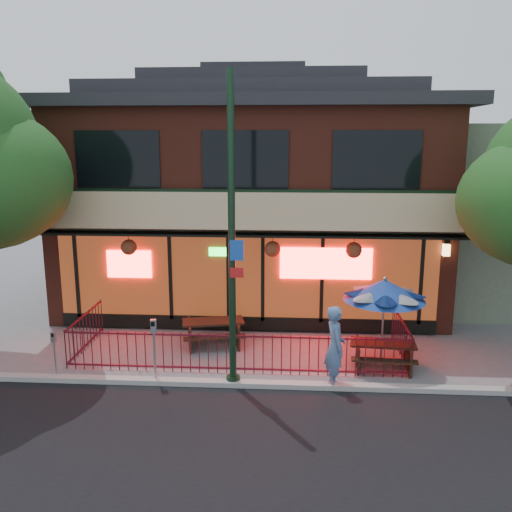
{
  "coord_description": "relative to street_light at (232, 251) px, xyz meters",
  "views": [
    {
      "loc": [
        1.28,
        -11.98,
        5.55
      ],
      "look_at": [
        0.38,
        2.0,
        2.53
      ],
      "focal_mm": 38.0,
      "sensor_mm": 36.0,
      "label": 1
    }
  ],
  "objects": [
    {
      "name": "ground",
      "position": [
        -0.0,
        0.4,
        -3.15
      ],
      "size": [
        80.0,
        80.0,
        0.0
      ],
      "primitive_type": "plane",
      "color": "gray",
      "rests_on": "ground"
    },
    {
      "name": "curb",
      "position": [
        -0.0,
        -0.1,
        -3.09
      ],
      "size": [
        80.0,
        0.25,
        0.12
      ],
      "primitive_type": "cube",
      "color": "#999993",
      "rests_on": "ground"
    },
    {
      "name": "restaurant_building",
      "position": [
        -0.0,
        7.51,
        0.98
      ],
      "size": [
        12.96,
        9.49,
        8.05
      ],
      "color": "maroon",
      "rests_on": "ground"
    },
    {
      "name": "neighbor_building",
      "position": [
        9.0,
        8.1,
        -0.15
      ],
      "size": [
        6.0,
        7.0,
        6.0
      ],
      "primitive_type": "cube",
      "color": "gray",
      "rests_on": "ground"
    },
    {
      "name": "patio_fence",
      "position": [
        -0.0,
        0.91,
        -2.52
      ],
      "size": [
        8.44,
        2.62,
        1.0
      ],
      "color": "#50111F",
      "rests_on": "ground"
    },
    {
      "name": "street_light",
      "position": [
        0.0,
        0.0,
        0.0
      ],
      "size": [
        0.43,
        0.32,
        7.0
      ],
      "color": "black",
      "rests_on": "ground"
    },
    {
      "name": "picnic_table_left",
      "position": [
        -0.8,
        2.4,
        -2.68
      ],
      "size": [
        1.89,
        1.6,
        0.71
      ],
      "color": "#351E13",
      "rests_on": "ground"
    },
    {
      "name": "picnic_table_right",
      "position": [
        3.6,
        1.16,
        -2.71
      ],
      "size": [
        1.65,
        1.31,
        0.67
      ],
      "color": "black",
      "rests_on": "ground"
    },
    {
      "name": "patio_umbrella",
      "position": [
        3.6,
        1.37,
        -1.2
      ],
      "size": [
        2.0,
        1.99,
        2.28
      ],
      "color": "gray",
      "rests_on": "ground"
    },
    {
      "name": "pedestrian",
      "position": [
        2.32,
        0.05,
        -2.19
      ],
      "size": [
        0.57,
        0.77,
        1.92
      ],
      "primitive_type": "imported",
      "rotation": [
        0.0,
        0.0,
        1.74
      ],
      "color": "#4F6F9E",
      "rests_on": "ground"
    },
    {
      "name": "parking_meter_near",
      "position": [
        -1.83,
        0.0,
        -2.11
      ],
      "size": [
        0.16,
        0.14,
        1.53
      ],
      "color": "#A0A4A8",
      "rests_on": "ground"
    },
    {
      "name": "parking_meter_far",
      "position": [
        -4.2,
        0.0,
        -2.35
      ],
      "size": [
        0.12,
        0.11,
        1.17
      ],
      "color": "#9A9EA2",
      "rests_on": "ground"
    }
  ]
}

